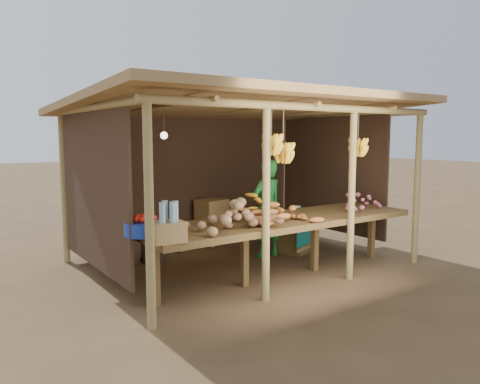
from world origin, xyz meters
TOP-DOWN VIEW (x-y plane):
  - ground at (0.00, 0.00)m, footprint 60.00×60.00m
  - stall_structure at (0.01, 0.04)m, footprint 4.70×3.50m
  - counter at (0.00, -0.95)m, footprint 3.90×1.05m
  - potato_heap at (-0.85, -1.13)m, footprint 1.28×0.96m
  - sweet_potato_heap at (-0.27, -1.24)m, footprint 0.92×0.61m
  - onion_heap at (1.39, -1.09)m, footprint 0.76×0.48m
  - banana_pile at (-0.42, -0.91)m, footprint 0.55×0.37m
  - tomato_basin at (-1.90, -0.90)m, footprint 0.43×0.43m
  - bottle_box at (-1.84, -1.35)m, footprint 0.35×0.29m
  - vendor at (0.52, 0.03)m, footprint 0.58×0.40m
  - tarp_crate at (1.11, 0.03)m, footprint 0.80×0.75m
  - carton_stack at (0.08, 1.20)m, footprint 1.09×0.49m
  - burlap_sacks at (-1.27, 0.77)m, footprint 0.92×0.48m

SIDE VIEW (x-z plane):
  - ground at x=0.00m, z-range 0.00..0.00m
  - burlap_sacks at x=-1.27m, z-range -0.04..0.61m
  - tarp_crate at x=1.11m, z-range -0.07..0.70m
  - carton_stack at x=0.08m, z-range -0.04..0.72m
  - counter at x=0.00m, z-range 0.34..1.14m
  - vendor at x=0.52m, z-range 0.00..1.51m
  - tomato_basin at x=-1.90m, z-range 0.78..1.00m
  - bottle_box at x=-1.84m, z-range 0.75..1.17m
  - banana_pile at x=-0.42m, z-range 0.80..1.14m
  - onion_heap at x=1.39m, z-range 0.80..1.15m
  - sweet_potato_heap at x=-0.27m, z-range 0.80..1.15m
  - potato_heap at x=-0.85m, z-range 0.80..1.17m
  - stall_structure at x=0.01m, z-range 0.71..3.14m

